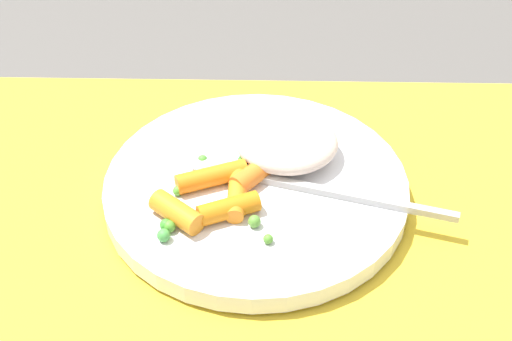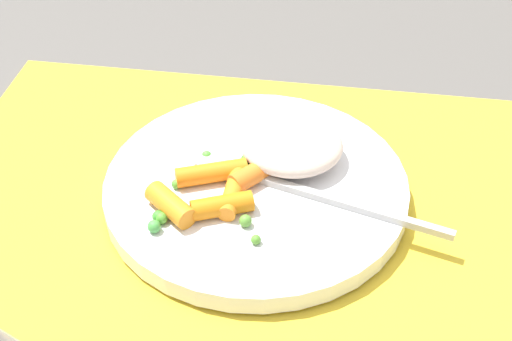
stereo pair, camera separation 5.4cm
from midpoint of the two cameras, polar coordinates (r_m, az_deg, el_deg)
name	(u,v)px [view 2 (the right image)]	position (r m, az deg, el deg)	size (l,w,h in m)	color
ground_plane	(256,201)	(0.57, 2.70, -2.51)	(2.40, 2.40, 0.00)	#565451
placemat	(256,198)	(0.57, 2.71, -2.29)	(0.51, 0.34, 0.01)	gold
plate	(256,188)	(0.57, 2.74, -1.48)	(0.24, 0.24, 0.02)	white
rice_mound	(291,145)	(0.57, 5.51, 1.92)	(0.08, 0.08, 0.03)	beige
carrot_portion	(217,189)	(0.54, -0.20, -1.56)	(0.10, 0.09, 0.02)	orange
pea_scatter	(213,196)	(0.54, -0.56, -2.15)	(0.08, 0.09, 0.01)	#50A832
fork	(293,188)	(0.55, 5.76, -1.53)	(0.20, 0.07, 0.01)	#B8B8B8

